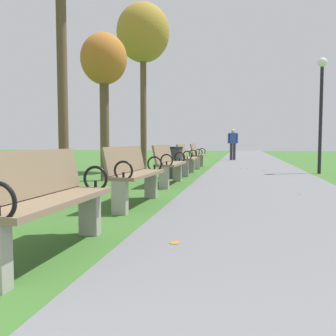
{
  "coord_description": "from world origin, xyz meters",
  "views": [
    {
      "loc": [
        1.11,
        -0.03,
        0.97
      ],
      "look_at": [
        -0.05,
        5.72,
        0.55
      ],
      "focal_mm": 39.22,
      "sensor_mm": 36.0,
      "label": 1
    }
  ],
  "objects_px": {
    "park_bench_2": "(47,199)",
    "park_bench_3": "(134,174)",
    "park_bench_4": "(169,163)",
    "trash_bin": "(174,162)",
    "park_bench_6": "(197,155)",
    "pedestrian_walking": "(233,143)",
    "lamp_post": "(321,97)",
    "tree_4": "(104,64)",
    "tree_5": "(143,35)",
    "park_bench_5": "(187,158)"
  },
  "relations": [
    {
      "from": "park_bench_6",
      "to": "lamp_post",
      "type": "relative_size",
      "value": 0.46
    },
    {
      "from": "park_bench_4",
      "to": "tree_5",
      "type": "relative_size",
      "value": 0.3
    },
    {
      "from": "park_bench_3",
      "to": "tree_5",
      "type": "distance_m",
      "value": 7.35
    },
    {
      "from": "tree_4",
      "to": "pedestrian_walking",
      "type": "height_order",
      "value": "tree_4"
    },
    {
      "from": "pedestrian_walking",
      "to": "lamp_post",
      "type": "relative_size",
      "value": 0.47
    },
    {
      "from": "park_bench_6",
      "to": "pedestrian_walking",
      "type": "height_order",
      "value": "pedestrian_walking"
    },
    {
      "from": "park_bench_5",
      "to": "trash_bin",
      "type": "height_order",
      "value": "park_bench_5"
    },
    {
      "from": "park_bench_6",
      "to": "pedestrian_walking",
      "type": "relative_size",
      "value": 1.0
    },
    {
      "from": "tree_5",
      "to": "park_bench_4",
      "type": "bearing_deg",
      "value": -65.88
    },
    {
      "from": "tree_5",
      "to": "trash_bin",
      "type": "height_order",
      "value": "tree_5"
    },
    {
      "from": "tree_4",
      "to": "tree_5",
      "type": "relative_size",
      "value": 0.68
    },
    {
      "from": "park_bench_3",
      "to": "park_bench_4",
      "type": "height_order",
      "value": "same"
    },
    {
      "from": "park_bench_6",
      "to": "lamp_post",
      "type": "xyz_separation_m",
      "value": [
        3.93,
        -1.71,
        1.82
      ]
    },
    {
      "from": "park_bench_3",
      "to": "lamp_post",
      "type": "distance_m",
      "value": 7.79
    },
    {
      "from": "tree_4",
      "to": "trash_bin",
      "type": "height_order",
      "value": "tree_4"
    },
    {
      "from": "park_bench_3",
      "to": "pedestrian_walking",
      "type": "bearing_deg",
      "value": 85.37
    },
    {
      "from": "park_bench_2",
      "to": "pedestrian_walking",
      "type": "distance_m",
      "value": 16.75
    },
    {
      "from": "park_bench_2",
      "to": "tree_5",
      "type": "xyz_separation_m",
      "value": [
        -1.5,
        8.64,
        3.85
      ]
    },
    {
      "from": "tree_5",
      "to": "park_bench_5",
      "type": "bearing_deg",
      "value": -23.54
    },
    {
      "from": "park_bench_2",
      "to": "park_bench_3",
      "type": "xyz_separation_m",
      "value": [
        0.0,
        2.57,
        0.0
      ]
    },
    {
      "from": "trash_bin",
      "to": "lamp_post",
      "type": "height_order",
      "value": "lamp_post"
    },
    {
      "from": "pedestrian_walking",
      "to": "park_bench_3",
      "type": "bearing_deg",
      "value": -94.63
    },
    {
      "from": "park_bench_4",
      "to": "park_bench_5",
      "type": "xyz_separation_m",
      "value": [
        0.0,
        2.69,
        0.0
      ]
    },
    {
      "from": "park_bench_2",
      "to": "trash_bin",
      "type": "height_order",
      "value": "park_bench_2"
    },
    {
      "from": "park_bench_2",
      "to": "park_bench_5",
      "type": "xyz_separation_m",
      "value": [
        0.0,
        7.99,
        0.0
      ]
    },
    {
      "from": "park_bench_5",
      "to": "park_bench_2",
      "type": "bearing_deg",
      "value": -90.0
    },
    {
      "from": "park_bench_4",
      "to": "tree_4",
      "type": "height_order",
      "value": "tree_4"
    },
    {
      "from": "trash_bin",
      "to": "lamp_post",
      "type": "bearing_deg",
      "value": 29.07
    },
    {
      "from": "park_bench_6",
      "to": "tree_5",
      "type": "distance_m",
      "value": 4.64
    },
    {
      "from": "trash_bin",
      "to": "park_bench_2",
      "type": "bearing_deg",
      "value": -88.75
    },
    {
      "from": "park_bench_3",
      "to": "park_bench_4",
      "type": "bearing_deg",
      "value": 90.0
    },
    {
      "from": "park_bench_2",
      "to": "tree_4",
      "type": "distance_m",
      "value": 6.57
    },
    {
      "from": "tree_4",
      "to": "lamp_post",
      "type": "relative_size",
      "value": 1.04
    },
    {
      "from": "park_bench_4",
      "to": "lamp_post",
      "type": "bearing_deg",
      "value": 43.52
    },
    {
      "from": "park_bench_5",
      "to": "tree_4",
      "type": "relative_size",
      "value": 0.44
    },
    {
      "from": "tree_5",
      "to": "pedestrian_walking",
      "type": "xyz_separation_m",
      "value": [
        2.64,
        8.07,
        -3.41
      ]
    },
    {
      "from": "park_bench_4",
      "to": "trash_bin",
      "type": "distance_m",
      "value": 1.48
    },
    {
      "from": "tree_5",
      "to": "park_bench_6",
      "type": "bearing_deg",
      "value": 54.52
    },
    {
      "from": "park_bench_5",
      "to": "lamp_post",
      "type": "height_order",
      "value": "lamp_post"
    },
    {
      "from": "tree_5",
      "to": "lamp_post",
      "type": "bearing_deg",
      "value": 4.13
    },
    {
      "from": "park_bench_4",
      "to": "park_bench_5",
      "type": "height_order",
      "value": "same"
    },
    {
      "from": "park_bench_5",
      "to": "tree_4",
      "type": "bearing_deg",
      "value": -129.31
    },
    {
      "from": "park_bench_2",
      "to": "park_bench_3",
      "type": "relative_size",
      "value": 0.99
    },
    {
      "from": "pedestrian_walking",
      "to": "tree_5",
      "type": "bearing_deg",
      "value": -108.14
    },
    {
      "from": "park_bench_6",
      "to": "tree_5",
      "type": "relative_size",
      "value": 0.3
    },
    {
      "from": "tree_5",
      "to": "trash_bin",
      "type": "xyz_separation_m",
      "value": [
        1.35,
        -1.88,
        -3.91
      ]
    },
    {
      "from": "park_bench_4",
      "to": "trash_bin",
      "type": "height_order",
      "value": "park_bench_4"
    },
    {
      "from": "trash_bin",
      "to": "pedestrian_walking",
      "type": "bearing_deg",
      "value": 82.59
    },
    {
      "from": "park_bench_3",
      "to": "pedestrian_walking",
      "type": "relative_size",
      "value": 1.0
    },
    {
      "from": "park_bench_3",
      "to": "lamp_post",
      "type": "relative_size",
      "value": 0.46
    }
  ]
}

